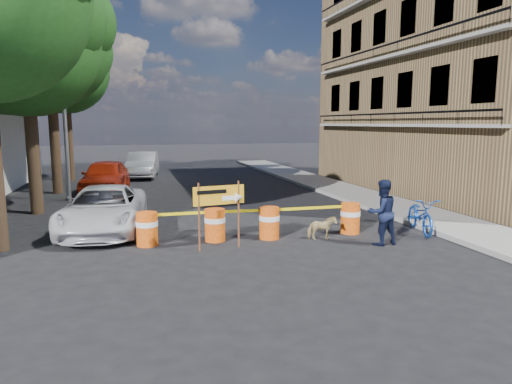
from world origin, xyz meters
TOP-DOWN VIEW (x-y plane):
  - ground at (0.00, 0.00)m, footprint 120.00×120.00m
  - sidewalk_east at (6.20, 6.00)m, footprint 2.40×40.00m
  - apartment_building at (12.00, 8.00)m, footprint 8.00×16.00m
  - tree_mid_a at (-6.74, 7.00)m, footprint 5.25×5.00m
  - tree_mid_b at (-6.73, 12.00)m, footprint 5.67×5.40m
  - tree_far at (-6.74, 17.00)m, footprint 5.04×4.80m
  - streetlamp at (-5.93, 9.50)m, footprint 1.25×0.18m
  - barrel_far_left at (-3.12, 1.48)m, footprint 0.58×0.58m
  - barrel_mid_left at (-1.29, 1.48)m, footprint 0.58×0.58m
  - barrel_mid_right at (0.23, 1.33)m, footprint 0.58×0.58m
  - barrel_far_right at (2.74, 1.31)m, footprint 0.58×0.58m
  - detour_sign at (-1.17, 0.63)m, footprint 1.36×0.34m
  - pedestrian at (2.94, -0.08)m, footprint 0.91×0.74m
  - bicycle at (4.80, 0.84)m, footprint 0.98×1.23m
  - dog at (1.63, 0.85)m, footprint 0.80×0.39m
  - suv_white at (-4.31, 3.50)m, footprint 2.71×5.06m
  - sedan_red at (-4.64, 11.41)m, footprint 2.39×4.80m
  - sedan_silver at (-2.80, 17.50)m, footprint 2.20×4.81m

SIDE VIEW (x-z plane):
  - ground at x=0.00m, z-range 0.00..0.00m
  - sidewalk_east at x=6.20m, z-range 0.00..0.15m
  - dog at x=1.63m, z-range 0.00..0.66m
  - barrel_far_left at x=-3.12m, z-range 0.02..0.92m
  - barrel_mid_left at x=-1.29m, z-range 0.02..0.92m
  - barrel_mid_right at x=0.23m, z-range 0.02..0.92m
  - barrel_far_right at x=2.74m, z-range 0.02..0.92m
  - suv_white at x=-4.31m, z-range 0.00..1.35m
  - sedan_silver at x=-2.80m, z-range 0.00..1.53m
  - sedan_red at x=-4.64m, z-range 0.00..1.57m
  - pedestrian at x=2.94m, z-range 0.00..1.77m
  - bicycle at x=4.80m, z-range 0.00..2.04m
  - detour_sign at x=-1.17m, z-range 0.40..2.17m
  - streetlamp at x=-5.93m, z-range 0.38..8.38m
  - apartment_building at x=12.00m, z-range 0.00..12.00m
  - tree_mid_a at x=-6.74m, z-range 1.67..10.34m
  - tree_far at x=-6.74m, z-range 1.80..10.64m
  - tree_mid_b at x=-6.73m, z-range 1.90..11.53m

